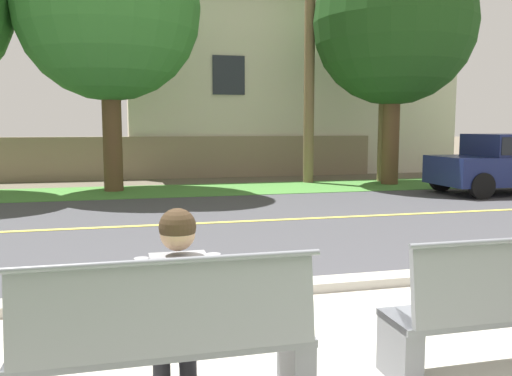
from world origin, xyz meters
The scene contains 11 objects.
ground_plane centered at (0.00, 8.00, 0.00)m, with size 140.00×140.00×0.00m, color #665B4C.
curb_edge centered at (0.00, 2.35, 0.06)m, with size 44.00×0.30×0.11m, color #ADA89E.
street_asphalt centered at (0.00, 6.50, 0.00)m, with size 52.00×8.00×0.01m, color #424247.
road_centre_line centered at (0.00, 6.50, 0.01)m, with size 48.00×0.14×0.01m, color #E0CC4C.
far_verge_grass centered at (0.00, 11.50, 0.01)m, with size 48.00×2.80×0.02m, color #478438.
bench_left centered at (-1.19, 0.24, 0.45)m, with size 1.78×0.48×1.01m.
bench_right centered at (1.19, 0.24, 0.45)m, with size 1.78×0.48×1.01m.
seated_person_grey centered at (-1.11, 0.41, 0.68)m, with size 0.52×0.68×1.25m.
shade_tree_centre centered at (6.45, 11.51, 5.06)m, with size 4.71×4.71×7.78m.
garden_wall centered at (0.67, 15.06, 0.70)m, with size 13.00×0.36×1.40m, color gray.
house_across_street centered at (4.79, 18.26, 3.48)m, with size 13.07×6.91×6.87m.
Camera 1 is at (-1.41, -2.80, 1.73)m, focal length 37.14 mm.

